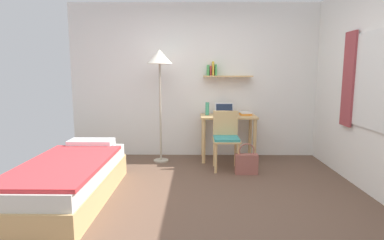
% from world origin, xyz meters
% --- Properties ---
extents(ground_plane, '(5.28, 5.28, 0.00)m').
position_xyz_m(ground_plane, '(0.00, 0.00, 0.00)').
color(ground_plane, brown).
extents(wall_back, '(4.40, 0.27, 2.60)m').
position_xyz_m(wall_back, '(0.00, 2.02, 1.30)').
color(wall_back, white).
rests_on(wall_back, ground_plane).
extents(bed, '(0.85, 1.93, 0.54)m').
position_xyz_m(bed, '(-1.48, 0.01, 0.24)').
color(bed, tan).
rests_on(bed, ground_plane).
extents(desk, '(0.91, 0.51, 0.75)m').
position_xyz_m(desk, '(0.48, 1.70, 0.59)').
color(desk, tan).
rests_on(desk, ground_plane).
extents(desk_chair, '(0.40, 0.41, 0.87)m').
position_xyz_m(desk_chair, '(0.40, 1.22, 0.49)').
color(desk_chair, tan).
rests_on(desk_chair, ground_plane).
extents(standing_lamp, '(0.40, 0.40, 1.80)m').
position_xyz_m(standing_lamp, '(-0.63, 1.60, 1.59)').
color(standing_lamp, '#B2A893').
rests_on(standing_lamp, ground_plane).
extents(laptop, '(0.31, 0.22, 0.19)m').
position_xyz_m(laptop, '(0.42, 1.78, 0.80)').
color(laptop, '#B7BABF').
rests_on(laptop, desk).
extents(water_bottle, '(0.06, 0.06, 0.21)m').
position_xyz_m(water_bottle, '(0.13, 1.77, 0.85)').
color(water_bottle, '#42A87F').
rests_on(water_bottle, desk).
extents(book_stack, '(0.19, 0.24, 0.05)m').
position_xyz_m(book_stack, '(0.76, 1.76, 0.77)').
color(book_stack, orange).
rests_on(book_stack, desk).
extents(handbag, '(0.32, 0.12, 0.45)m').
position_xyz_m(handbag, '(0.67, 0.96, 0.16)').
color(handbag, '#99564C').
rests_on(handbag, ground_plane).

